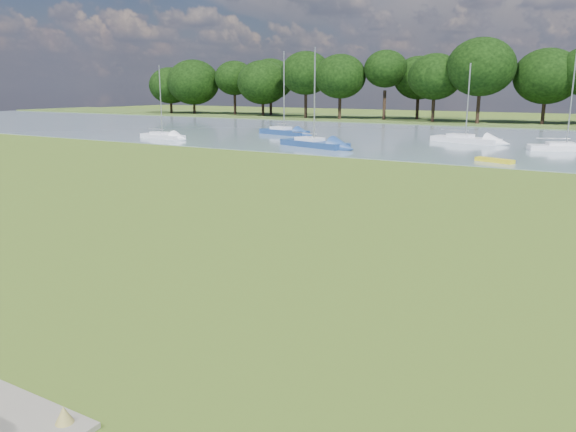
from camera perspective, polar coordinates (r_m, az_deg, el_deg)
The scene contains 10 objects.
ground at distance 20.69m, azimuth 3.99°, elevation -2.27°, with size 220.00×220.00×0.00m, color #556721.
river at distance 60.76m, azimuth 22.24°, elevation 6.95°, with size 220.00×40.00×0.10m, color gray.
far_bank at distance 90.46m, azimuth 25.20°, elevation 8.38°, with size 220.00×20.00×0.40m, color #4C6626.
kayak at distance 43.65m, azimuth 20.25°, elevation 5.33°, with size 2.87×0.67×0.29m, color yellow.
tree_line at distance 86.92m, azimuth 22.32°, elevation 13.04°, with size 132.51×9.57×11.59m.
sailboat_0 at distance 58.15m, azimuth 17.50°, elevation 7.60°, with size 6.96×3.53×7.54m.
sailboat_2 at distance 53.94m, azimuth 26.35°, elevation 6.43°, with size 6.27×3.68×8.35m.
sailboat_4 at distance 61.51m, azimuth -12.68°, elevation 8.08°, with size 5.82×2.40×7.52m.
sailboat_5 at distance 51.58m, azimuth 2.60°, elevation 7.58°, with size 7.38×4.00×8.77m.
sailboat_7 at distance 64.74m, azimuth -0.46°, elevation 8.74°, with size 6.72×3.37×9.18m.
Camera 1 is at (8.90, -17.86, 5.46)m, focal length 35.00 mm.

